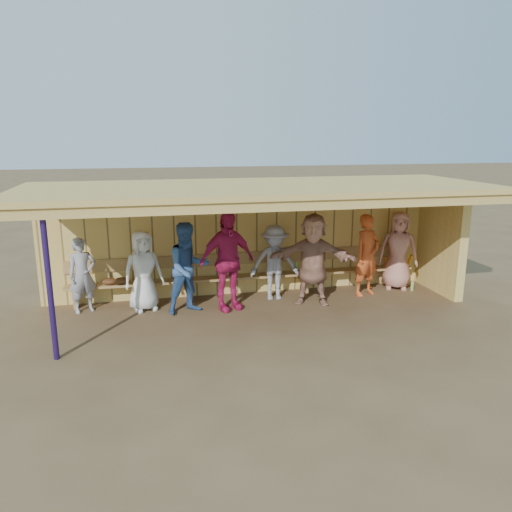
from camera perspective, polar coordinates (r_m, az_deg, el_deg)
The scene contains 12 objects.
ground at distance 9.97m, azimuth 0.45°, elevation -6.34°, with size 90.00×90.00×0.00m, color brown.
player_a at distance 10.32m, azimuth -19.22°, elevation -2.10°, with size 0.54×0.36×1.49m, color #93939B.
player_b at distance 10.08m, azimuth -12.76°, elevation -1.66°, with size 0.79×0.51×1.61m, color white.
player_c at distance 9.77m, azimuth -7.74°, elevation -1.38°, with size 0.87×0.68×1.80m, color #375D98.
player_d at distance 9.84m, azimuth -3.32°, elevation -0.58°, with size 1.16×0.48×1.99m, color #C21F58.
player_e at distance 10.51m, azimuth 2.13°, elevation -0.74°, with size 1.03×0.59×1.59m, color #93929A.
player_f at distance 10.24m, azimuth 6.53°, elevation -0.36°, with size 1.75×0.56×1.89m, color tan.
player_g at distance 11.02m, azimuth 12.57°, elevation 0.10°, with size 0.65×0.42×1.77m, color #D25121.
player_h at distance 11.64m, azimuth 15.95°, elevation 0.61°, with size 0.86×0.56×1.77m, color tan.
dugout_structure at distance 10.27m, azimuth 1.71°, elevation 4.05°, with size 8.80×3.20×2.50m.
bench at distance 10.85m, azimuth -0.89°, elevation -1.74°, with size 7.60×0.34×0.93m.
dugout_equipment at distance 10.56m, azimuth -7.53°, elevation -2.51°, with size 6.75×0.62×0.80m.
Camera 1 is at (-2.14, -9.12, 3.43)m, focal length 35.00 mm.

